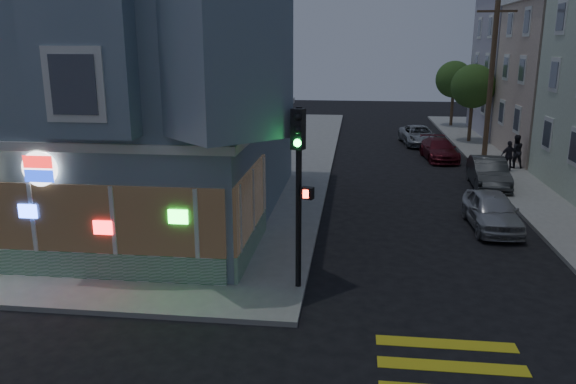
% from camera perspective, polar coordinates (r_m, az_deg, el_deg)
% --- Properties ---
extents(ground, '(120.00, 120.00, 0.00)m').
position_cam_1_polar(ground, '(13.09, -13.81, -16.65)').
color(ground, black).
rests_on(ground, ground).
extents(sidewalk_nw, '(33.00, 42.00, 0.15)m').
position_cam_1_polar(sidewalk_nw, '(38.40, -20.82, 3.81)').
color(sidewalk_nw, gray).
rests_on(sidewalk_nw, ground).
extents(corner_building, '(14.60, 14.60, 11.40)m').
position_cam_1_polar(corner_building, '(23.73, -19.16, 11.76)').
color(corner_building, gray).
rests_on(corner_building, sidewalk_nw).
extents(row_house_d, '(12.00, 8.60, 10.50)m').
position_cam_1_polar(row_house_d, '(46.94, 26.44, 11.64)').
color(row_house_d, '#A19BAA').
rests_on(row_house_d, sidewalk_ne).
extents(utility_pole, '(2.20, 0.30, 9.00)m').
position_cam_1_polar(utility_pole, '(35.29, 19.93, 10.76)').
color(utility_pole, '#4C3826').
rests_on(utility_pole, sidewalk_ne).
extents(street_tree_near, '(3.00, 3.00, 5.30)m').
position_cam_1_polar(street_tree_near, '(41.25, 18.29, 10.15)').
color(street_tree_near, '#4C3826').
rests_on(street_tree_near, sidewalk_ne).
extents(street_tree_far, '(3.00, 3.00, 5.30)m').
position_cam_1_polar(street_tree_far, '(49.10, 16.52, 10.91)').
color(street_tree_far, '#4C3826').
rests_on(street_tree_far, sidewalk_ne).
extents(pedestrian_a, '(0.96, 0.79, 1.83)m').
position_cam_1_polar(pedestrian_a, '(33.21, 22.10, 3.85)').
color(pedestrian_a, '#222227').
rests_on(pedestrian_a, sidewalk_ne).
extents(pedestrian_b, '(1.01, 0.61, 1.62)m').
position_cam_1_polar(pedestrian_b, '(32.26, 21.54, 3.42)').
color(pedestrian_b, '#24222A').
rests_on(pedestrian_b, sidewalk_ne).
extents(parked_car_a, '(1.74, 4.15, 1.40)m').
position_cam_1_polar(parked_car_a, '(22.38, 20.00, -1.78)').
color(parked_car_a, '#A7AAAF').
rests_on(parked_car_a, ground).
extents(parked_car_b, '(1.76, 4.48, 1.45)m').
position_cam_1_polar(parked_car_b, '(28.74, 19.69, 1.83)').
color(parked_car_b, '#323537').
rests_on(parked_car_b, ground).
extents(parked_car_c, '(2.12, 4.47, 1.26)m').
position_cam_1_polar(parked_car_c, '(34.93, 15.11, 4.19)').
color(parked_car_c, maroon).
rests_on(parked_car_c, ground).
extents(parked_car_d, '(2.62, 4.90, 1.31)m').
position_cam_1_polar(parked_car_d, '(39.93, 13.13, 5.62)').
color(parked_car_d, '#969B9F').
rests_on(parked_car_d, ground).
extents(traffic_signal, '(0.63, 0.56, 5.02)m').
position_cam_1_polar(traffic_signal, '(14.82, 1.13, 2.35)').
color(traffic_signal, black).
rests_on(traffic_signal, sidewalk_nw).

